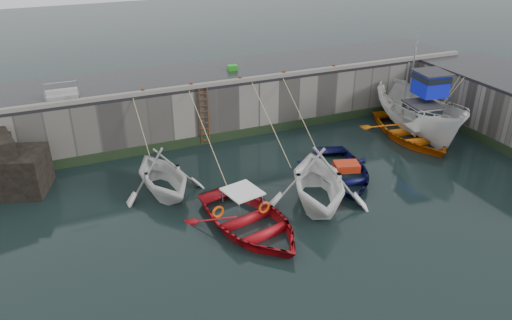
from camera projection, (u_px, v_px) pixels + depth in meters
name	position (u px, v px, depth m)	size (l,w,h in m)	color
ground	(332.00, 233.00, 19.63)	(120.00, 120.00, 0.00)	black
quay_back	(223.00, 98.00, 29.23)	(30.00, 5.00, 3.00)	slate
road_back	(222.00, 72.00, 28.53)	(30.00, 5.00, 0.16)	black
kerb_back	(237.00, 81.00, 26.51)	(30.00, 0.30, 0.20)	slate
algae_back	(239.00, 134.00, 27.71)	(30.00, 0.08, 0.50)	black
algae_right	(507.00, 151.00, 25.77)	(0.08, 15.00, 0.50)	black
ladder	(204.00, 117.00, 26.37)	(0.51, 0.08, 3.20)	#3F1E0F
boat_near_white	(164.00, 192.00, 22.49)	(3.89, 4.51, 2.37)	silver
boat_near_white_rope	(148.00, 161.00, 25.26)	(0.04, 3.13, 3.10)	tan
boat_near_blue	(250.00, 228.00, 19.93)	(4.05, 5.67, 1.17)	#A40E16
boat_near_blue_rope	(207.00, 170.00, 24.42)	(0.04, 6.46, 3.10)	tan
boat_near_blacktrim	(317.00, 203.00, 21.67)	(4.59, 5.32, 2.80)	white
boat_near_blacktrim_rope	(268.00, 155.00, 25.89)	(0.04, 5.87, 3.10)	tan
boat_near_navy	(340.00, 177.00, 23.77)	(3.75, 5.25, 1.09)	#090B3C
boat_near_navy_rope	(298.00, 142.00, 27.32)	(0.04, 4.48, 3.10)	tan
boat_far_white	(419.00, 114.00, 27.84)	(3.64, 7.68, 5.86)	silver
boat_far_orange	(412.00, 131.00, 27.71)	(5.25, 6.78, 4.29)	orange
fish_crate	(232.00, 68.00, 28.54)	(0.54, 0.40, 0.30)	#1E981B
railing	(62.00, 94.00, 24.30)	(1.60, 1.05, 1.00)	#A5A8AD
bollard_a	(143.00, 91.00, 24.82)	(0.18, 0.18, 0.28)	#3F1E0F
bollard_b	(191.00, 85.00, 25.70)	(0.18, 0.18, 0.28)	#3F1E0F
bollard_c	(240.00, 79.00, 26.65)	(0.18, 0.18, 0.28)	#3F1E0F
bollard_d	(284.00, 73.00, 27.56)	(0.18, 0.18, 0.28)	#3F1E0F
bollard_e	(334.00, 67.00, 28.68)	(0.18, 0.18, 0.28)	#3F1E0F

